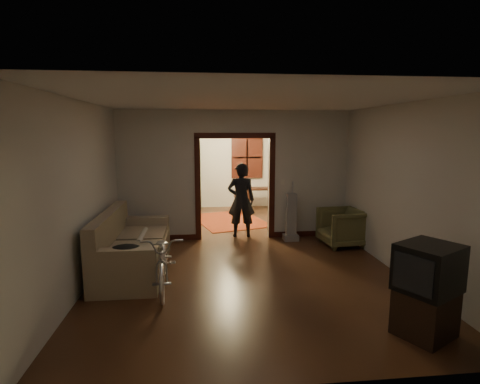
{
  "coord_description": "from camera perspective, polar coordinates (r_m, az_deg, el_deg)",
  "views": [
    {
      "loc": [
        -0.75,
        -7.33,
        2.34
      ],
      "look_at": [
        0.0,
        -0.3,
        1.2
      ],
      "focal_mm": 28.0,
      "sensor_mm": 36.0,
      "label": 1
    }
  ],
  "objects": [
    {
      "name": "floor",
      "position": [
        7.73,
        -0.24,
        -8.46
      ],
      "size": [
        5.0,
        8.5,
        0.01
      ],
      "primitive_type": "cube",
      "color": "#321B10",
      "rests_on": "ground"
    },
    {
      "name": "ceiling",
      "position": [
        7.38,
        -0.25,
        12.74
      ],
      "size": [
        5.0,
        8.5,
        0.01
      ],
      "primitive_type": "cube",
      "color": "white",
      "rests_on": "floor"
    },
    {
      "name": "wall_back",
      "position": [
        11.64,
        -2.39,
        4.51
      ],
      "size": [
        5.0,
        0.02,
        2.8
      ],
      "primitive_type": "cube",
      "color": "beige",
      "rests_on": "floor"
    },
    {
      "name": "wall_left",
      "position": [
        7.59,
        -19.38,
        1.53
      ],
      "size": [
        0.02,
        8.5,
        2.8
      ],
      "primitive_type": "cube",
      "color": "beige",
      "rests_on": "floor"
    },
    {
      "name": "wall_right",
      "position": [
        8.07,
        17.71,
        2.04
      ],
      "size": [
        0.02,
        8.5,
        2.8
      ],
      "primitive_type": "cube",
      "color": "beige",
      "rests_on": "floor"
    },
    {
      "name": "partition_wall",
      "position": [
        8.17,
        -0.78,
        2.55
      ],
      "size": [
        5.0,
        0.14,
        2.8
      ],
      "primitive_type": "cube",
      "color": "beige",
      "rests_on": "floor"
    },
    {
      "name": "door_casing",
      "position": [
        8.21,
        -0.78,
        0.47
      ],
      "size": [
        1.74,
        0.2,
        2.32
      ],
      "primitive_type": "cube",
      "color": "black",
      "rests_on": "floor"
    },
    {
      "name": "far_window",
      "position": [
        11.66,
        1.07,
        5.26
      ],
      "size": [
        0.98,
        0.06,
        1.28
      ],
      "primitive_type": "cube",
      "color": "black",
      "rests_on": "wall_back"
    },
    {
      "name": "chandelier",
      "position": [
        9.86,
        -1.75,
        9.21
      ],
      "size": [
        0.24,
        0.24,
        0.24
      ],
      "primitive_type": "sphere",
      "color": "#FFE0A5",
      "rests_on": "ceiling"
    },
    {
      "name": "light_switch",
      "position": [
        8.27,
        6.53,
        1.53
      ],
      "size": [
        0.08,
        0.01,
        0.12
      ],
      "primitive_type": "cube",
      "color": "silver",
      "rests_on": "partition_wall"
    },
    {
      "name": "sofa",
      "position": [
        6.58,
        -15.89,
        -7.34
      ],
      "size": [
        1.01,
        2.23,
        1.02
      ],
      "primitive_type": "cube",
      "rotation": [
        0.0,
        0.0,
        -0.01
      ],
      "color": "#786B50",
      "rests_on": "floor"
    },
    {
      "name": "rolled_paper",
      "position": [
        6.84,
        -14.64,
        -6.48
      ],
      "size": [
        0.1,
        0.84,
        0.1
      ],
      "primitive_type": "cylinder",
      "rotation": [
        1.57,
        0.0,
        0.0
      ],
      "color": "beige",
      "rests_on": "sofa"
    },
    {
      "name": "jacket",
      "position": [
        5.66,
        -17.01,
        -8.29
      ],
      "size": [
        0.44,
        0.33,
        0.13
      ],
      "primitive_type": "ellipsoid",
      "color": "black",
      "rests_on": "sofa"
    },
    {
      "name": "bicycle",
      "position": [
        5.83,
        -11.59,
        -10.04
      ],
      "size": [
        0.7,
        1.71,
        0.88
      ],
      "primitive_type": "imported",
      "rotation": [
        0.0,
        0.0,
        0.07
      ],
      "color": "silver",
      "rests_on": "floor"
    },
    {
      "name": "armchair",
      "position": [
        8.06,
        15.27,
        -5.19
      ],
      "size": [
        0.92,
        0.9,
        0.78
      ],
      "primitive_type": "imported",
      "rotation": [
        0.0,
        0.0,
        -1.48
      ],
      "color": "brown",
      "rests_on": "floor"
    },
    {
      "name": "tv_stand",
      "position": [
        5.02,
        26.35,
        -16.22
      ],
      "size": [
        0.77,
        0.75,
        0.53
      ],
      "primitive_type": "cube",
      "rotation": [
        0.0,
        0.0,
        0.51
      ],
      "color": "black",
      "rests_on": "floor"
    },
    {
      "name": "crt_tv",
      "position": [
        4.82,
        26.82,
        -10.28
      ],
      "size": [
        0.83,
        0.8,
        0.54
      ],
      "primitive_type": "cube",
      "rotation": [
        0.0,
        0.0,
        0.51
      ],
      "color": "black",
      "rests_on": "tv_stand"
    },
    {
      "name": "vacuum",
      "position": [
        8.17,
        7.8,
        -3.81
      ],
      "size": [
        0.33,
        0.27,
        1.04
      ],
      "primitive_type": "cube",
      "rotation": [
        0.0,
        0.0,
        0.04
      ],
      "color": "gray",
      "rests_on": "floor"
    },
    {
      "name": "person",
      "position": [
        8.34,
        0.18,
        -1.26
      ],
      "size": [
        0.63,
        0.43,
        1.66
      ],
      "primitive_type": "imported",
      "rotation": [
        0.0,
        0.0,
        3.09
      ],
      "color": "black",
      "rests_on": "floor"
    },
    {
      "name": "oriental_rug",
      "position": [
        9.99,
        -1.6,
        -4.34
      ],
      "size": [
        2.16,
        2.51,
        0.02
      ],
      "primitive_type": "cube",
      "rotation": [
        0.0,
        0.0,
        0.28
      ],
      "color": "maroon",
      "rests_on": "floor"
    },
    {
      "name": "locker",
      "position": [
        11.23,
        -8.69,
        2.05
      ],
      "size": [
        1.06,
        0.73,
        1.94
      ],
      "primitive_type": "cube",
      "rotation": [
        0.0,
        0.0,
        -0.21
      ],
      "color": "#2A351F",
      "rests_on": "floor"
    },
    {
      "name": "globe",
      "position": [
        11.16,
        -8.81,
        6.99
      ],
      "size": [
        0.3,
        0.3,
        0.3
      ],
      "primitive_type": "sphere",
      "color": "#1E5972",
      "rests_on": "locker"
    },
    {
      "name": "desk",
      "position": [
        11.31,
        3.15,
        -1.09
      ],
      "size": [
        1.01,
        0.77,
        0.66
      ],
      "primitive_type": "cube",
      "rotation": [
        0.0,
        0.0,
        -0.34
      ],
      "color": "black",
      "rests_on": "floor"
    },
    {
      "name": "desk_chair",
      "position": [
        10.7,
        0.34,
        -0.75
      ],
      "size": [
        0.56,
        0.56,
        1.0
      ],
      "primitive_type": "cube",
      "rotation": [
        0.0,
        0.0,
        -0.31
      ],
      "color": "black",
      "rests_on": "floor"
    }
  ]
}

